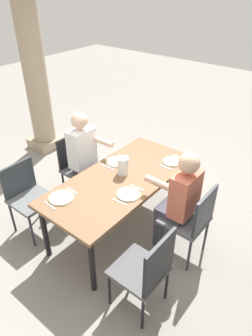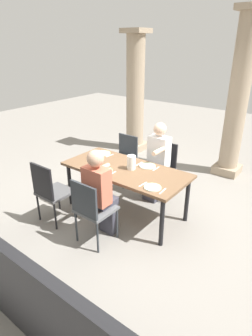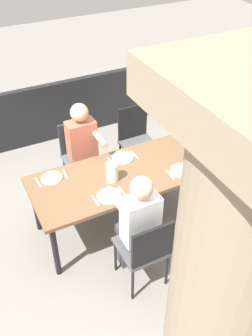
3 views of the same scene
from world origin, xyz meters
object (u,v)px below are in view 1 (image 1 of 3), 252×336
(plate_2, at_px, (116,162))
(chair_mid_north, at_px, (78,164))
(plate_3, at_px, (172,161))
(chair_mid_south, at_px, (192,219))
(chair_west_south, at_px, (147,269))
(chair_west_north, at_px, (27,194))
(diner_woman_green, at_px, (178,200))
(plate_0, at_px, (61,197))
(stone_column_centre, at_px, (33,63))
(plate_1, at_px, (128,194))
(water_pitcher, at_px, (123,167))
(diner_man_white, at_px, (86,158))
(dining_table, at_px, (121,183))

(plate_2, bearing_deg, chair_mid_north, 99.40)
(plate_3, bearing_deg, chair_mid_south, -132.01)
(chair_west_south, height_order, chair_mid_north, chair_west_south)
(chair_west_north, relative_size, diner_woman_green, 0.69)
(plate_0, bearing_deg, stone_column_centre, 56.80)
(plate_1, height_order, water_pitcher, water_pitcher)
(chair_mid_north, height_order, chair_mid_south, chair_mid_south)
(diner_woman_green, xyz_separation_m, stone_column_centre, (0.63, 3.07, 0.79))
(diner_woman_green, relative_size, plate_1, 5.16)
(plate_1, bearing_deg, diner_man_white, 71.51)
(chair_west_north, height_order, plate_3, chair_west_north)
(chair_west_south, relative_size, stone_column_centre, 0.31)
(chair_west_south, relative_size, diner_woman_green, 0.74)
(chair_mid_north, xyz_separation_m, plate_1, (-0.31, -1.11, 0.22))
(diner_man_white, relative_size, plate_0, 4.97)
(plate_3, height_order, water_pitcher, water_pitcher)
(chair_mid_south, height_order, plate_2, chair_mid_south)
(diner_woman_green, height_order, plate_0, diner_woman_green)
(chair_west_south, distance_m, plate_3, 1.47)
(diner_man_white, bearing_deg, chair_mid_south, -90.11)
(plate_1, bearing_deg, chair_west_north, 114.24)
(chair_mid_north, bearing_deg, plate_0, -142.01)
(chair_mid_north, distance_m, plate_1, 1.17)
(diner_woman_green, xyz_separation_m, plate_1, (-0.30, 0.42, 0.06))
(plate_3, bearing_deg, water_pitcher, 151.53)
(plate_2, xyz_separation_m, water_pitcher, (-0.14, -0.22, 0.08))
(plate_0, xyz_separation_m, water_pitcher, (0.74, -0.20, 0.08))
(plate_1, relative_size, plate_2, 0.99)
(chair_west_south, bearing_deg, plate_2, 51.04)
(plate_2, distance_m, water_pitcher, 0.27)
(stone_column_centre, height_order, plate_3, stone_column_centre)
(water_pitcher, bearing_deg, chair_mid_south, -87.46)
(chair_west_south, relative_size, plate_2, 3.75)
(chair_west_south, xyz_separation_m, diner_woman_green, (0.80, 0.18, 0.16))
(stone_column_centre, bearing_deg, water_pitcher, -105.85)
(chair_west_south, height_order, chair_mid_south, chair_west_south)
(dining_table, distance_m, diner_woman_green, 0.68)
(dining_table, relative_size, plate_0, 7.21)
(chair_west_south, height_order, plate_0, chair_west_south)
(chair_west_north, height_order, plate_1, chair_west_north)
(stone_column_centre, xyz_separation_m, water_pitcher, (-0.67, -2.36, -0.65))
(chair_west_north, height_order, plate_0, chair_west_north)
(diner_man_white, distance_m, plate_2, 0.43)
(dining_table, height_order, chair_mid_south, chair_mid_south)
(chair_mid_north, height_order, water_pitcher, water_pitcher)
(chair_west_north, height_order, stone_column_centre, stone_column_centre)
(chair_west_south, distance_m, plate_1, 0.81)
(chair_west_north, bearing_deg, dining_table, -51.02)
(chair_mid_south, bearing_deg, stone_column_centre, 79.02)
(plate_0, distance_m, water_pitcher, 0.77)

